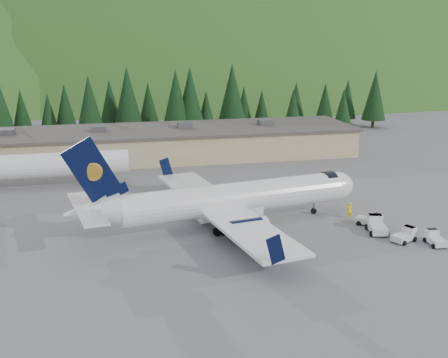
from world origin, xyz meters
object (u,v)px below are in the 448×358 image
terminal_building (157,143)px  baggage_tug_d (435,238)px  baggage_tug_b (371,220)px  baggage_tug_c (376,225)px  airliner (227,200)px  baggage_tug_a (405,235)px  second_airliner (30,165)px  ramp_worker (349,210)px

terminal_building → baggage_tug_d: bearing=-63.5°
baggage_tug_b → terminal_building: bearing=162.0°
baggage_tug_c → airliner: bearing=84.2°
baggage_tug_b → baggage_tug_c: (-0.44, -2.12, 0.13)m
airliner → baggage_tug_d: bearing=-37.0°
baggage_tug_a → terminal_building: bearing=89.4°
second_airliner → airliner: bearing=-42.8°
second_airliner → ramp_worker: size_ratio=14.44×
baggage_tug_d → baggage_tug_b: bearing=34.3°
baggage_tug_a → baggage_tug_c: bearing=93.0°
baggage_tug_d → second_airliner: bearing=58.4°
terminal_building → ramp_worker: 43.05m
airliner → ramp_worker: (15.09, -0.37, -2.17)m
baggage_tug_c → baggage_tug_d: 6.39m
second_airliner → baggage_tug_a: 51.96m
airliner → baggage_tug_b: (16.38, -3.52, -2.45)m
second_airliner → ramp_worker: bearing=-30.0°
airliner → baggage_tug_d: size_ratio=12.33×
baggage_tug_b → terminal_building: (-20.37, 41.69, 1.95)m
ramp_worker → baggage_tug_b: bearing=108.7°
baggage_tug_c → second_airliner: bearing=68.7°
second_airliner → baggage_tug_c: size_ratio=7.48×
baggage_tug_c → baggage_tug_d: (4.31, -4.72, -0.15)m
airliner → ramp_worker: airliner is taller
terminal_building → baggage_tug_d: 54.28m
baggage_tug_d → ramp_worker: size_ratio=1.50×
baggage_tug_b → ramp_worker: bearing=158.2°
baggage_tug_a → ramp_worker: (-2.59, 8.48, 0.28)m
baggage_tug_a → baggage_tug_c: 3.66m
baggage_tug_b → baggage_tug_d: size_ratio=1.05×
second_airliner → baggage_tug_a: (41.59, -31.03, -2.65)m
second_airliner → baggage_tug_c: 48.66m
airliner → baggage_tug_b: airliner is taller
baggage_tug_a → airliner: bearing=128.1°
airliner → terminal_building: airliner is taller
baggage_tug_c → baggage_tug_d: size_ratio=1.29×
baggage_tug_a → baggage_tug_d: size_ratio=1.10×
airliner → baggage_tug_c: size_ratio=9.57×
airliner → second_airliner: bearing=127.2°
baggage_tug_b → baggage_tug_c: bearing=-55.8°
baggage_tug_b → ramp_worker: ramp_worker is taller
baggage_tug_c → ramp_worker: 5.33m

